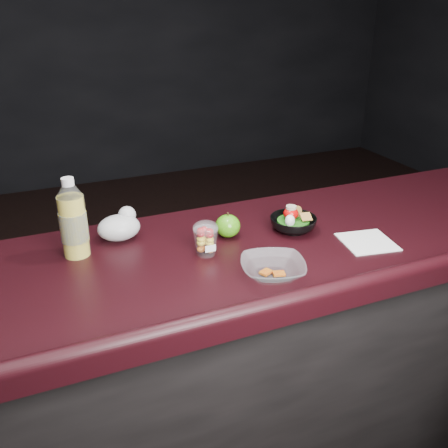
{
  "coord_description": "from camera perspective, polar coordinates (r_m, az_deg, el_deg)",
  "views": [
    {
      "loc": [
        -0.5,
        -0.98,
        1.75
      ],
      "look_at": [
        0.05,
        0.32,
        1.1
      ],
      "focal_mm": 40.0,
      "sensor_mm": 36.0,
      "label": 1
    }
  ],
  "objects": [
    {
      "name": "lemonade_bottle",
      "position": [
        1.57,
        -16.83,
        0.02
      ],
      "size": [
        0.08,
        0.08,
        0.25
      ],
      "color": "gold",
      "rests_on": "counter"
    },
    {
      "name": "takeout_bowl",
      "position": [
        1.43,
        5.61,
        -5.09
      ],
      "size": [
        0.23,
        0.23,
        0.05
      ],
      "rotation": [
        0.0,
        0.0,
        -0.32
      ],
      "color": "silver",
      "rests_on": "counter"
    },
    {
      "name": "fruit_cup",
      "position": [
        1.52,
        -2.1,
        -1.59
      ],
      "size": [
        0.08,
        0.08,
        0.11
      ],
      "color": "white",
      "rests_on": "counter"
    },
    {
      "name": "snack_bowl",
      "position": [
        1.71,
        7.87,
        0.15
      ],
      "size": [
        0.18,
        0.18,
        0.09
      ],
      "rotation": [
        0.0,
        0.0,
        -0.14
      ],
      "color": "black",
      "rests_on": "counter"
    },
    {
      "name": "paper_napkin",
      "position": [
        1.69,
        16.05,
        -1.97
      ],
      "size": [
        0.18,
        0.18,
        0.0
      ],
      "primitive_type": "cube",
      "rotation": [
        0.0,
        0.0,
        -0.17
      ],
      "color": "white",
      "rests_on": "counter"
    },
    {
      "name": "counter",
      "position": [
        1.85,
        -1.22,
        -17.38
      ],
      "size": [
        4.06,
        0.71,
        1.02
      ],
      "color": "black",
      "rests_on": "ground"
    },
    {
      "name": "green_apple",
      "position": [
        1.64,
        0.43,
        -0.21
      ],
      "size": [
        0.08,
        0.08,
        0.09
      ],
      "color": "#38750D",
      "rests_on": "counter"
    },
    {
      "name": "plastic_bag",
      "position": [
        1.66,
        -11.8,
        -0.22
      ],
      "size": [
        0.14,
        0.11,
        0.1
      ],
      "color": "silver",
      "rests_on": "counter"
    }
  ]
}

